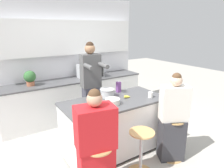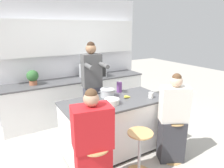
% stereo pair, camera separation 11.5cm
% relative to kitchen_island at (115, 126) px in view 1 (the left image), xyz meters
% --- Properties ---
extents(ground_plane, '(16.00, 16.00, 0.00)m').
position_rel_kitchen_island_xyz_m(ground_plane, '(0.00, 0.00, -0.46)').
color(ground_plane, '#B2ADA3').
extents(wall_back, '(3.49, 0.22, 2.70)m').
position_rel_kitchen_island_xyz_m(wall_back, '(0.00, 1.93, 1.08)').
color(wall_back, white).
rests_on(wall_back, ground_plane).
extents(back_counter, '(3.24, 0.63, 0.91)m').
position_rel_kitchen_island_xyz_m(back_counter, '(0.00, 1.63, -0.01)').
color(back_counter, white).
rests_on(back_counter, ground_plane).
extents(kitchen_island, '(1.69, 0.82, 0.92)m').
position_rel_kitchen_island_xyz_m(kitchen_island, '(0.00, 0.00, 0.00)').
color(kitchen_island, black).
rests_on(kitchen_island, ground_plane).
extents(bar_stool_center, '(0.38, 0.38, 0.67)m').
position_rel_kitchen_island_xyz_m(bar_stool_center, '(0.00, -0.67, -0.11)').
color(bar_stool_center, tan).
rests_on(bar_stool_center, ground_plane).
extents(bar_stool_rightmost, '(0.38, 0.38, 0.67)m').
position_rel_kitchen_island_xyz_m(bar_stool_rightmost, '(0.67, -0.64, -0.11)').
color(bar_stool_rightmost, tan).
rests_on(bar_stool_rightmost, ground_plane).
extents(person_cooking, '(0.40, 0.58, 1.80)m').
position_rel_kitchen_island_xyz_m(person_cooking, '(-0.09, 0.65, 0.44)').
color(person_cooking, '#383842').
rests_on(person_cooking, ground_plane).
extents(person_wrapped_blanket, '(0.50, 0.36, 1.39)m').
position_rel_kitchen_island_xyz_m(person_wrapped_blanket, '(-0.70, -0.64, 0.19)').
color(person_wrapped_blanket, red).
rests_on(person_wrapped_blanket, ground_plane).
extents(person_seated_near, '(0.47, 0.40, 1.41)m').
position_rel_kitchen_island_xyz_m(person_seated_near, '(0.65, -0.64, 0.17)').
color(person_seated_near, '#333338').
rests_on(person_seated_near, ground_plane).
extents(cooking_pot, '(0.33, 0.25, 0.13)m').
position_rel_kitchen_island_xyz_m(cooking_pot, '(-0.01, 0.22, 0.52)').
color(cooking_pot, '#B7BABC').
rests_on(cooking_pot, kitchen_island).
extents(fruit_bowl, '(0.23, 0.23, 0.08)m').
position_rel_kitchen_island_xyz_m(fruit_bowl, '(-0.12, -0.11, 0.50)').
color(fruit_bowl, silver).
rests_on(fruit_bowl, kitchen_island).
extents(coffee_cup_near, '(0.11, 0.08, 0.09)m').
position_rel_kitchen_island_xyz_m(coffee_cup_near, '(0.57, -0.21, 0.50)').
color(coffee_cup_near, white).
rests_on(coffee_cup_near, kitchen_island).
extents(banana_bunch, '(0.14, 0.10, 0.05)m').
position_rel_kitchen_island_xyz_m(banana_bunch, '(0.22, -0.01, 0.47)').
color(banana_bunch, yellow).
rests_on(banana_bunch, kitchen_island).
extents(juice_carton, '(0.07, 0.07, 0.20)m').
position_rel_kitchen_island_xyz_m(juice_carton, '(0.29, 0.32, 0.55)').
color(juice_carton, '#7A428E').
rests_on(juice_carton, kitchen_island).
extents(microwave, '(0.53, 0.40, 0.31)m').
position_rel_kitchen_island_xyz_m(microwave, '(0.38, 1.59, 0.60)').
color(microwave, '#B2B5B7').
rests_on(microwave, back_counter).
extents(potted_plant, '(0.23, 0.23, 0.31)m').
position_rel_kitchen_island_xyz_m(potted_plant, '(-0.94, 1.63, 0.62)').
color(potted_plant, '#A86042').
rests_on(potted_plant, back_counter).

